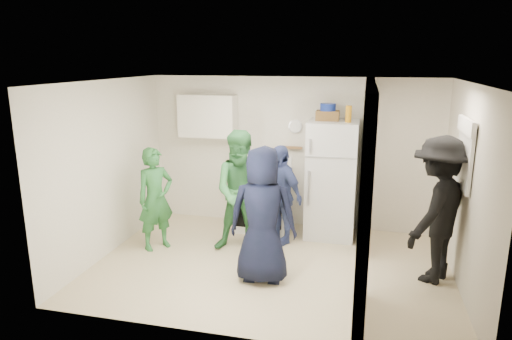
{
  "coord_description": "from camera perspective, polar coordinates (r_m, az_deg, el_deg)",
  "views": [
    {
      "loc": [
        1.15,
        -5.68,
        2.79
      ],
      "look_at": [
        -0.3,
        0.4,
        1.25
      ],
      "focal_mm": 32.0,
      "sensor_mm": 36.0,
      "label": 1
    }
  ],
  "objects": [
    {
      "name": "bottle_d",
      "position": [
        7.35,
        1.13,
        1.15
      ],
      "size": [
        0.07,
        0.07,
        0.32
      ],
      "primitive_type": "cylinder",
      "color": "brown",
      "rests_on": "stove"
    },
    {
      "name": "ceiling",
      "position": [
        5.8,
        2.04,
        10.96
      ],
      "size": [
        4.8,
        4.8,
        0.0
      ],
      "primitive_type": "plane",
      "rotation": [
        3.14,
        0.0,
        0.0
      ],
      "color": "white",
      "rests_on": "wall_back"
    },
    {
      "name": "nook_window",
      "position": [
        6.11,
        24.81,
        1.8
      ],
      "size": [
        0.03,
        0.7,
        0.8
      ],
      "primitive_type": "cube",
      "color": "black",
      "rests_on": "wall_right"
    },
    {
      "name": "person_nook",
      "position": [
        6.16,
        21.72,
        -4.66
      ],
      "size": [
        1.22,
        1.4,
        1.88
      ],
      "primitive_type": "imported",
      "rotation": [
        0.0,
        0.0,
        -2.11
      ],
      "color": "black",
      "rests_on": "floor"
    },
    {
      "name": "blue_bowl",
      "position": [
        7.13,
        8.98,
        7.78
      ],
      "size": [
        0.24,
        0.24,
        0.11
      ],
      "primitive_type": "cylinder",
      "color": "navy",
      "rests_on": "wicker_basket"
    },
    {
      "name": "upper_cabinet",
      "position": [
        7.7,
        -6.04,
        6.75
      ],
      "size": [
        0.95,
        0.34,
        0.7
      ],
      "primitive_type": "cube",
      "color": "silver",
      "rests_on": "wall_back"
    },
    {
      "name": "bottle_b",
      "position": [
        7.38,
        -0.38,
        0.98
      ],
      "size": [
        0.07,
        0.07,
        0.26
      ],
      "primitive_type": "cylinder",
      "color": "#18482D",
      "rests_on": "stove"
    },
    {
      "name": "stove",
      "position": [
        7.57,
        0.94,
        -3.7
      ],
      "size": [
        0.85,
        0.71,
        1.02
      ],
      "primitive_type": "cube",
      "color": "white",
      "rests_on": "floor"
    },
    {
      "name": "wall_clock",
      "position": [
        7.52,
        4.93,
        5.46
      ],
      "size": [
        0.22,
        0.02,
        0.22
      ],
      "primitive_type": "cylinder",
      "rotation": [
        1.57,
        0.0,
        0.0
      ],
      "color": "white",
      "rests_on": "wall_back"
    },
    {
      "name": "person_green_center",
      "position": [
        6.64,
        -1.66,
        -2.72
      ],
      "size": [
        1.0,
        0.85,
        1.8
      ],
      "primitive_type": "imported",
      "rotation": [
        0.0,
        0.0,
        0.21
      ],
      "color": "#387F3A",
      "rests_on": "floor"
    },
    {
      "name": "bottle_h",
      "position": [
        7.35,
        -1.51,
        0.99
      ],
      "size": [
        0.08,
        0.08,
        0.28
      ],
      "primitive_type": "cylinder",
      "color": "#8F9599",
      "rests_on": "stove"
    },
    {
      "name": "wall_back",
      "position": [
        7.63,
        4.51,
        2.15
      ],
      "size": [
        4.8,
        0.0,
        4.8
      ],
      "primitive_type": "plane",
      "rotation": [
        1.57,
        0.0,
        0.0
      ],
      "color": "silver",
      "rests_on": "floor"
    },
    {
      "name": "yellow_cup_stack_stove",
      "position": [
        7.23,
        -0.35,
        0.64
      ],
      "size": [
        0.09,
        0.09,
        0.25
      ],
      "primitive_type": "cylinder",
      "color": "yellow",
      "rests_on": "stove"
    },
    {
      "name": "red_cup",
      "position": [
        7.19,
        2.33,
        0.03
      ],
      "size": [
        0.09,
        0.09,
        0.12
      ],
      "primitive_type": "cylinder",
      "color": "#C2360C",
      "rests_on": "stove"
    },
    {
      "name": "spice_shelf",
      "position": [
        7.56,
        4.47,
        2.82
      ],
      "size": [
        0.35,
        0.08,
        0.03
      ],
      "primitive_type": "cube",
      "color": "olive",
      "rests_on": "wall_back"
    },
    {
      "name": "fridge",
      "position": [
        7.28,
        9.4,
        -1.19
      ],
      "size": [
        0.76,
        0.74,
        1.85
      ],
      "primitive_type": "cube",
      "color": "silver",
      "rests_on": "floor"
    },
    {
      "name": "wall_right",
      "position": [
        6.02,
        24.96,
        -2.33
      ],
      "size": [
        0.0,
        3.4,
        3.4
      ],
      "primitive_type": "plane",
      "rotation": [
        1.57,
        0.0,
        -1.57
      ],
      "color": "silver",
      "rests_on": "floor"
    },
    {
      "name": "person_denim",
      "position": [
        6.97,
        3.02,
        -3.06
      ],
      "size": [
        0.94,
        0.85,
        1.53
      ],
      "primitive_type": "imported",
      "rotation": [
        0.0,
        0.0,
        -0.67
      ],
      "color": "#3D4A85",
      "rests_on": "floor"
    },
    {
      "name": "partition_pier_front",
      "position": [
        4.83,
        13.38,
        -5.15
      ],
      "size": [
        0.12,
        1.2,
        2.5
      ],
      "primitive_type": "cube",
      "color": "silver",
      "rests_on": "floor"
    },
    {
      "name": "floor",
      "position": [
        6.43,
        1.85,
        -11.88
      ],
      "size": [
        4.8,
        4.8,
        0.0
      ],
      "primitive_type": "plane",
      "color": "#C6B28C",
      "rests_on": "ground"
    },
    {
      "name": "person_navy",
      "position": [
        5.72,
        0.82,
        -5.68
      ],
      "size": [
        0.9,
        0.62,
        1.76
      ],
      "primitive_type": "imported",
      "rotation": [
        0.0,
        0.0,
        -3.07
      ],
      "color": "black",
      "rests_on": "floor"
    },
    {
      "name": "bottle_f",
      "position": [
        7.38,
        2.38,
        1.15
      ],
      "size": [
        0.07,
        0.07,
        0.31
      ],
      "primitive_type": "cylinder",
      "color": "#1B4218",
      "rests_on": "stove"
    },
    {
      "name": "nook_window_frame",
      "position": [
        6.11,
        24.67,
        1.8
      ],
      "size": [
        0.04,
        0.76,
        0.86
      ],
      "primitive_type": "cube",
      "color": "white",
      "rests_on": "wall_right"
    },
    {
      "name": "wall_left",
      "position": [
        6.87,
        -18.06,
        0.2
      ],
      "size": [
        0.0,
        3.4,
        3.4
      ],
      "primitive_type": "plane",
      "rotation": [
        1.57,
        0.0,
        1.57
      ],
      "color": "silver",
      "rests_on": "floor"
    },
    {
      "name": "partition_pier_back",
      "position": [
        6.95,
        13.53,
        0.65
      ],
      "size": [
        0.12,
        1.2,
        2.5
      ],
      "primitive_type": "cube",
      "color": "silver",
      "rests_on": "floor"
    },
    {
      "name": "wicker_basket",
      "position": [
        7.14,
        8.94,
        6.74
      ],
      "size": [
        0.35,
        0.25,
        0.15
      ],
      "primitive_type": "cube",
      "color": "brown",
      "rests_on": "fridge"
    },
    {
      "name": "bottle_e",
      "position": [
        7.55,
        1.88,
        1.35
      ],
      "size": [
        0.06,
        0.06,
        0.29
      ],
      "primitive_type": "cylinder",
      "color": "#9AA6AB",
      "rests_on": "stove"
    },
    {
      "name": "yellow_cup_stack_top",
      "position": [
        6.97,
        11.49,
        6.87
      ],
      "size": [
        0.09,
        0.09,
        0.25
      ],
      "primitive_type": "cylinder",
      "color": "orange",
      "rests_on": "fridge"
    },
    {
      "name": "bottle_a",
      "position": [
        7.57,
        -0.8,
        1.39
      ],
      "size": [
        0.06,
        0.06,
        0.29
      ],
      "primitive_type": "cylinder",
      "color": "maroon",
      "rests_on": "stove"
    },
    {
      "name": "partition_header",
      "position": [
        5.7,
        14.06,
        8.49
      ],
      "size": [
        0.12,
        1.0,
        0.4
      ],
      "primitive_type": "cube",
      "color": "silver",
      "rests_on": "partition_pier_back"
    },
    {
      "name": "bottle_c",
      "position": [
        7.55,
        0.57,
        1.44
      ],
      "size": [
        0.06,
        0.06,
        0.3
      ],
      "primitive_type": "cylinder",
      "color": "#A4A9B2",
      "rests_on": "stove"
    },
    {
      "name": "person_green_left",
      "position": [
        6.9,
        -12.44,
        -3.55
      ],
      "size": [
        0.64,
        0.67,
        1.54
      ],
      "primitive_type": "imported",
      "rotation": [
        0.0,
        0.0,
        0.9
      ],
      "color": "#2D723D",
      "rests_on": "floor"
    },
    {
      "name": "nook_valance",
      "position": [
        6.05,
        24.77,
        5.06
      ],
      "size": [
        0.04,
        0.82,
        0.18
      ],
      "primitive_type": "cube",
      "color": "white",
      "rests_on": "wall_right"
    },
    {
      "name": "wall_front",
      "position": [
        4.42,
        -2.52,
        -6.58
      ],
      "size": [
        4.8,
        0.0,
        4.8
      ],
      "primitive_type": "plane",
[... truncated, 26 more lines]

